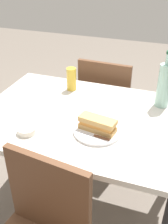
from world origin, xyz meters
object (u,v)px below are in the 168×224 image
Objects in this scene: baguette_sandwich_near at (98,124)px; knife_near at (94,136)px; plate_near at (97,131)px; dining_table at (84,133)px; olive_bowl at (27,130)px; chair_near at (107,104)px; beer_glass at (71,79)px; water_bottle at (164,85)px.

baguette_sandwich_near is 1.06× the size of knife_near.
plate_near is 0.04m from baguette_sandwich_near.
dining_table is 0.35m from olive_bowl.
chair_near reaches higher than baguette_sandwich_near.
olive_bowl is (0.32, 0.12, 0.01)m from plate_near.
chair_near is at bearing -113.93° from beer_glass.
olive_bowl is (0.33, 0.07, -0.00)m from knife_near.
knife_near is at bearing 123.18° from beer_glass.
water_bottle reaches higher than plate_near.
dining_table is 7.90× the size of beer_glass.
olive_bowl is at bearing 20.16° from plate_near.
water_bottle is 2.22× the size of beer_glass.
dining_table is 0.52m from water_bottle.
dining_table is at bearing -48.37° from plate_near.
baguette_sandwich_near is at bearing 100.87° from chair_near.
olive_bowl is at bearing 49.79° from dining_table.
dining_table is at bearing -130.21° from olive_bowl.
beer_glass reaches higher than dining_table.
plate_near is at bearing -159.84° from olive_bowl.
dining_table is 0.62m from chair_near.
olive_bowl is (0.59, 0.50, -0.12)m from water_bottle.
dining_table is at bearing 32.99° from water_bottle.
baguette_sandwich_near reaches higher than dining_table.
water_bottle reaches higher than beer_glass.
beer_glass reaches higher than knife_near.
knife_near is at bearing 100.29° from chair_near.
water_bottle is (-0.41, 0.36, 0.39)m from chair_near.
olive_bowl reaches higher than plate_near.
beer_glass is at bearing -53.58° from baguette_sandwich_near.
water_bottle reaches higher than dining_table.
water_bottle reaches higher than olive_bowl.
plate_near is 0.05m from knife_near.
chair_near is at bearing -79.13° from baguette_sandwich_near.
water_bottle is 0.56m from beer_glass.
beer_glass is (0.29, -0.40, 0.02)m from baguette_sandwich_near.
chair_near is 2.72× the size of water_bottle.
water_bottle reaches higher than baguette_sandwich_near.
plate_near is 2.59× the size of olive_bowl.
knife_near is at bearing 58.36° from water_bottle.
chair_near is 0.50m from beer_glass.
beer_glass is (0.29, -0.45, 0.05)m from knife_near.
chair_near reaches higher than dining_table.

